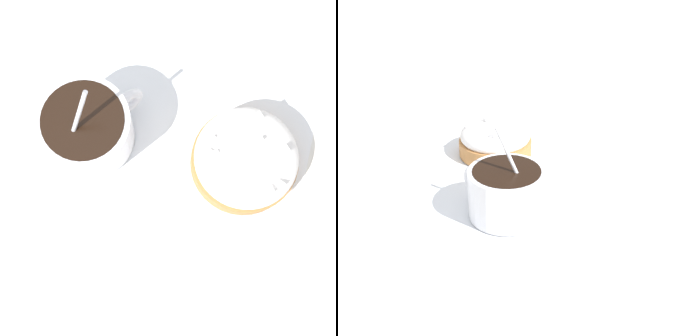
% 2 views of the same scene
% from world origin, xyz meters
% --- Properties ---
extents(ground_plane, '(3.00, 3.00, 0.00)m').
position_xyz_m(ground_plane, '(0.00, 0.00, 0.00)').
color(ground_plane, silver).
extents(paper_napkin, '(0.28, 0.26, 0.00)m').
position_xyz_m(paper_napkin, '(0.00, 0.00, 0.00)').
color(paper_napkin, white).
rests_on(paper_napkin, ground_plane).
extents(coffee_cup, '(0.09, 0.10, 0.10)m').
position_xyz_m(coffee_cup, '(0.08, 0.00, 0.03)').
color(coffee_cup, white).
rests_on(coffee_cup, paper_napkin).
extents(frosted_pastry, '(0.10, 0.10, 0.05)m').
position_xyz_m(frosted_pastry, '(-0.07, -0.01, 0.02)').
color(frosted_pastry, '#B2753D').
rests_on(frosted_pastry, paper_napkin).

